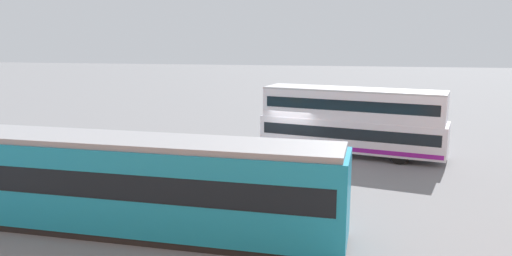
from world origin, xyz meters
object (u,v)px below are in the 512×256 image
Objects in this scene: pedestrian_near_railing at (239,153)px; info_sign at (166,152)px; double_decker_bus at (352,121)px; tram_yellow at (133,183)px; pedestrian_crossing at (254,168)px.

pedestrian_near_railing is 0.65× the size of info_sign.
double_decker_bus is 0.71× the size of tram_yellow.
tram_yellow is 8.71m from pedestrian_near_railing.
info_sign is at bearing 44.00° from double_decker_bus.
pedestrian_crossing is (-1.32, 2.91, 0.02)m from pedestrian_near_railing.
pedestrian_near_railing is (-2.09, -8.41, -0.83)m from tram_yellow.
double_decker_bus is 15.11m from tram_yellow.
info_sign is at bearing 10.07° from pedestrian_crossing.
pedestrian_crossing is 4.05m from info_sign.
pedestrian_near_railing is 4.51m from info_sign.
double_decker_bus is 8.69m from pedestrian_crossing.
pedestrian_crossing is 0.66× the size of info_sign.
double_decker_bus is 7.39m from pedestrian_near_railing.
double_decker_bus is 6.45× the size of pedestrian_crossing.
tram_yellow is 9.07× the size of pedestrian_crossing.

